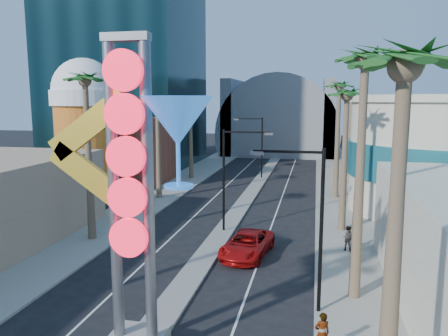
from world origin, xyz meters
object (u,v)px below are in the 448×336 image
Objects in this scene: neon_sign at (150,177)px; pedestrian_a at (322,333)px; red_pickup at (247,244)px; pedestrian_b at (348,238)px.

pedestrian_a is (6.48, 1.37, -6.28)m from neon_sign.
red_pickup is 3.36× the size of pedestrian_b.
red_pickup is at bearing -86.55° from pedestrian_a.
pedestrian_a is at bearing 11.91° from neon_sign.
neon_sign is 9.13m from pedestrian_a.
pedestrian_b is at bearing 25.12° from red_pickup.
pedestrian_a is (4.69, -10.80, 0.24)m from red_pickup.
red_pickup is (1.80, 12.17, -6.53)m from neon_sign.
red_pickup is 11.77m from pedestrian_a.
neon_sign is 7.49× the size of pedestrian_b.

